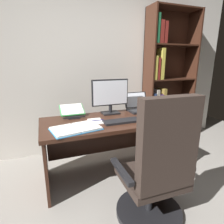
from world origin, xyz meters
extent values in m
cube|color=beige|center=(0.00, 1.99, 1.34)|extent=(5.04, 0.12, 2.68)
cube|color=#381E14|center=(0.08, 1.10, 0.69)|extent=(1.60, 0.74, 0.04)
cube|color=#381E14|center=(-0.68, 1.10, 0.34)|extent=(0.03, 0.68, 0.67)
cube|color=#381E14|center=(0.84, 1.10, 0.34)|extent=(0.03, 0.68, 0.67)
cube|color=#381E14|center=(0.08, 1.44, 0.37)|extent=(1.48, 0.03, 0.47)
cube|color=#381E14|center=(0.95, 1.75, 1.08)|extent=(0.02, 0.32, 2.17)
cube|color=#381E14|center=(1.79, 1.75, 1.08)|extent=(0.02, 0.32, 2.17)
cube|color=#381E14|center=(1.37, 1.90, 1.08)|extent=(0.86, 0.01, 2.17)
cube|color=#381E14|center=(1.37, 1.75, 0.01)|extent=(0.81, 0.30, 0.02)
cube|color=olive|center=(1.00, 1.71, 0.20)|extent=(0.04, 0.21, 0.36)
cube|color=#512D66|center=(1.05, 1.72, 0.20)|extent=(0.03, 0.23, 0.36)
cube|color=gold|center=(1.10, 1.69, 0.24)|extent=(0.06, 0.18, 0.44)
cube|color=gray|center=(1.17, 1.72, 0.25)|extent=(0.05, 0.23, 0.45)
cube|color=navy|center=(1.23, 1.71, 0.25)|extent=(0.04, 0.21, 0.46)
cube|color=#381E14|center=(1.37, 1.75, 0.55)|extent=(0.81, 0.30, 0.02)
cube|color=navy|center=(1.01, 1.72, 0.72)|extent=(0.05, 0.22, 0.32)
cube|color=gray|center=(1.07, 1.72, 0.74)|extent=(0.05, 0.23, 0.37)
cube|color=#512D66|center=(1.14, 1.70, 0.71)|extent=(0.06, 0.19, 0.30)
cube|color=olive|center=(1.20, 1.71, 0.75)|extent=(0.05, 0.21, 0.38)
cube|color=#381E14|center=(1.37, 1.75, 1.08)|extent=(0.81, 0.30, 0.02)
cube|color=gold|center=(1.00, 1.71, 1.27)|extent=(0.04, 0.20, 0.36)
cube|color=maroon|center=(1.06, 1.69, 1.26)|extent=(0.03, 0.18, 0.33)
cube|color=gold|center=(1.12, 1.69, 1.33)|extent=(0.05, 0.18, 0.47)
cube|color=#381E14|center=(1.37, 1.75, 1.62)|extent=(0.81, 0.30, 0.02)
cube|color=#195633|center=(1.00, 1.70, 1.83)|extent=(0.04, 0.19, 0.40)
cube|color=maroon|center=(1.07, 1.71, 1.79)|extent=(0.06, 0.21, 0.32)
cube|color=maroon|center=(1.14, 1.70, 1.78)|extent=(0.05, 0.19, 0.30)
cube|color=#381E14|center=(1.37, 1.75, 2.15)|extent=(0.81, 0.30, 0.02)
cylinder|color=black|center=(0.18, 0.37, 0.03)|extent=(0.60, 0.60, 0.05)
cylinder|color=black|center=(0.18, 0.37, 0.20)|extent=(0.06, 0.06, 0.30)
cube|color=#2D231E|center=(0.18, 0.37, 0.39)|extent=(0.51, 0.49, 0.07)
cube|color=#2D231E|center=(0.17, 0.17, 0.78)|extent=(0.48, 0.11, 0.72)
cube|color=black|center=(-0.10, 0.37, 0.51)|extent=(0.06, 0.38, 0.04)
cube|color=black|center=(0.46, 0.36, 0.51)|extent=(0.06, 0.38, 0.04)
cube|color=black|center=(0.16, 1.34, 0.72)|extent=(0.22, 0.16, 0.02)
cylinder|color=black|center=(0.16, 1.34, 0.78)|extent=(0.04, 0.04, 0.09)
cube|color=black|center=(0.16, 1.34, 0.99)|extent=(0.48, 0.02, 0.33)
cube|color=white|center=(0.16, 1.32, 0.99)|extent=(0.45, 0.00, 0.30)
cube|color=black|center=(0.58, 1.30, 0.72)|extent=(0.34, 0.23, 0.02)
cube|color=#2D2D30|center=(0.58, 1.28, 0.74)|extent=(0.29, 0.13, 0.00)
cube|color=black|center=(0.58, 1.45, 0.84)|extent=(0.34, 0.09, 0.21)
cube|color=white|center=(0.58, 1.45, 0.84)|extent=(0.30, 0.07, 0.19)
cube|color=black|center=(0.16, 0.96, 0.72)|extent=(0.42, 0.15, 0.02)
ellipsoid|color=black|center=(0.46, 0.96, 0.73)|extent=(0.06, 0.10, 0.04)
cube|color=black|center=(-0.32, 1.32, 0.72)|extent=(0.14, 0.12, 0.01)
cube|color=black|center=(-0.32, 1.27, 0.73)|extent=(0.26, 0.01, 0.01)
cube|color=green|center=(-0.32, 1.42, 0.79)|extent=(0.29, 0.22, 0.10)
cube|color=white|center=(-0.32, 1.42, 0.80)|extent=(0.27, 0.20, 0.09)
cube|color=#2D84C6|center=(-0.48, 0.89, 0.72)|extent=(0.29, 0.34, 0.01)
cube|color=#2D84C6|center=(-0.25, 0.93, 0.72)|extent=(0.29, 0.34, 0.01)
cube|color=white|center=(-0.48, 0.89, 0.73)|extent=(0.27, 0.33, 0.02)
cube|color=white|center=(-0.25, 0.93, 0.73)|extent=(0.27, 0.33, 0.02)
cylinder|color=#B7B7BC|center=(-0.37, 0.91, 0.72)|extent=(0.07, 0.27, 0.02)
cube|color=white|center=(-0.11, 1.08, 0.72)|extent=(0.16, 0.22, 0.01)
cylinder|color=navy|center=(-0.09, 1.08, 0.73)|extent=(0.14, 0.01, 0.01)
cylinder|color=#334C7A|center=(0.75, 1.13, 0.77)|extent=(0.09, 0.09, 0.11)
camera|label=1|loc=(-0.64, -0.84, 1.37)|focal=29.70mm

